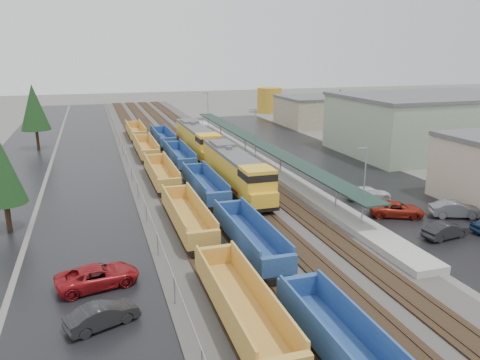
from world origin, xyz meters
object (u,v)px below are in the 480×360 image
object	(u,v)px
well_string_yellow	(172,192)
parked_car_east_b	(397,209)
storage_tank	(269,100)
locomotive_trail	(197,140)
parked_car_west_b	(102,315)
well_string_blue	(223,207)
parked_car_east_e	(455,210)
parked_car_west_c	(98,276)
parked_car_east_c	(369,194)
locomotive_lead	(236,171)
parked_car_east_a	(445,230)

from	to	relation	value
well_string_yellow	parked_car_east_b	world-z (taller)	well_string_yellow
well_string_yellow	storage_tank	world-z (taller)	storage_tank
locomotive_trail	parked_car_west_b	xyz separation A→B (m)	(-16.15, -45.78, -1.82)
well_string_yellow	well_string_blue	distance (m)	7.79
parked_car_east_e	parked_car_west_c	bearing A→B (deg)	117.59
well_string_blue	parked_car_east_c	distance (m)	17.45
parked_car_east_e	parked_car_east_c	bearing A→B (deg)	54.26
locomotive_trail	storage_tank	world-z (taller)	storage_tank
parked_car_east_e	locomotive_lead	bearing A→B (deg)	71.10
well_string_yellow	well_string_blue	bearing A→B (deg)	-59.11
parked_car_west_b	locomotive_trail	bearing A→B (deg)	-40.59
parked_car_west_c	parked_car_east_b	bearing A→B (deg)	-90.25
locomotive_trail	parked_car_east_c	size ratio (longest dim) A/B	4.27
locomotive_lead	locomotive_trail	xyz separation A→B (m)	(0.00, 21.00, 0.00)
parked_car_west_c	parked_car_east_e	world-z (taller)	parked_car_east_e
well_string_blue	parked_car_west_b	size ratio (longest dim) A/B	21.37
well_string_yellow	parked_car_east_c	size ratio (longest dim) A/B	19.65
parked_car_east_e	parked_car_east_a	bearing A→B (deg)	151.86
parked_car_west_c	parked_car_east_b	distance (m)	29.95
storage_tank	parked_car_west_b	xyz separation A→B (m)	(-46.75, -93.38, -2.61)
well_string_blue	parked_car_east_a	size ratio (longest dim) A/B	21.47
well_string_blue	parked_car_east_c	size ratio (longest dim) A/B	19.03
well_string_blue	storage_tank	distance (m)	84.71
well_string_yellow	parked_car_west_c	world-z (taller)	well_string_yellow
well_string_blue	parked_car_east_c	bearing A→B (deg)	3.45
locomotive_trail	storage_tank	xyz separation A→B (m)	(30.61, 47.60, 0.79)
well_string_yellow	parked_car_east_c	distance (m)	22.14
well_string_blue	parked_car_west_b	bearing A→B (deg)	-127.05
parked_car_east_a	parked_car_east_b	size ratio (longest dim) A/B	0.82
locomotive_trail	parked_car_east_c	world-z (taller)	locomotive_trail
parked_car_east_c	well_string_yellow	bearing A→B (deg)	83.73
parked_car_west_b	parked_car_east_c	size ratio (longest dim) A/B	0.89
parked_car_east_b	parked_car_west_b	bearing A→B (deg)	135.43
locomotive_trail	parked_car_east_b	world-z (taller)	locomotive_trail
well_string_yellow	parked_car_east_b	distance (m)	23.87
parked_car_east_a	well_string_blue	bearing A→B (deg)	49.89
parked_car_west_b	parked_car_east_e	size ratio (longest dim) A/B	0.90
locomotive_lead	parked_car_east_b	xyz separation A→B (m)	(13.01, -13.32, -1.80)
parked_car_east_c	locomotive_trail	bearing A→B (deg)	33.57
well_string_blue	parked_car_west_b	distance (m)	20.16
parked_car_west_c	parked_car_east_b	xyz separation A→B (m)	(29.31, 6.19, -0.05)
well_string_yellow	parked_car_east_c	bearing A→B (deg)	-14.75
locomotive_lead	parked_car_east_a	bearing A→B (deg)	-55.04
locomotive_trail	parked_car_east_a	bearing A→B (deg)	-71.37
locomotive_lead	well_string_blue	size ratio (longest dim) A/B	0.22
parked_car_east_c	parked_car_east_e	bearing A→B (deg)	-137.99
locomotive_trail	well_string_yellow	size ratio (longest dim) A/B	0.22
storage_tank	locomotive_trail	bearing A→B (deg)	-122.74
storage_tank	parked_car_east_e	size ratio (longest dim) A/B	1.35
parked_car_west_c	parked_car_east_e	distance (m)	35.05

